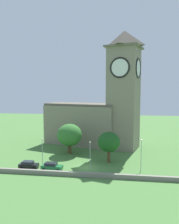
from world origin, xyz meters
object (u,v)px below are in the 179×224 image
Objects in this scene: church at (100,109)px; streetlamp_central at (90,150)px; tree_riverside_east at (109,142)px; streetlamp_east_mid at (141,150)px; tree_churchyard at (70,135)px; car_black at (29,165)px; car_green at (52,166)px; streetlamp_west_mid at (42,147)px.

streetlamp_central is (0.05, -22.58, -7.38)m from church.
church is 4.64× the size of tree_riverside_east.
streetlamp_east_mid is 9.16m from tree_riverside_east.
car_black is at bearing -116.47° from tree_churchyard.
car_green is 0.63× the size of tree_riverside_east.
tree_churchyard is at bearing 63.53° from car_black.
streetlamp_central is 0.76× the size of tree_churchyard.
streetlamp_west_mid is at bearing 44.24° from car_black.
streetlamp_west_mid is 1.02× the size of streetlamp_central.
church is 5.50× the size of streetlamp_central.
church is at bearing 59.57° from car_black.
tree_riverside_east reaches higher than car_green.
church is at bearing 103.07° from tree_riverside_east.
church reaches higher than tree_riverside_east.
streetlamp_east_mid is at bearing -63.32° from church.
streetlamp_east_mid reaches higher than streetlamp_central.
tree_churchyard reaches higher than tree_riverside_east.
car_black is at bearing -135.76° from streetlamp_west_mid.
streetlamp_central is 6.76m from tree_riverside_east.
streetlamp_east_mid is (11.29, 0.02, 0.43)m from streetlamp_central.
streetlamp_west_mid is at bearing -118.30° from church.
church is 5.41× the size of streetlamp_west_mid.
tree_riverside_east is at bearing 20.66° from car_black.
tree_riverside_east is at bearing 30.51° from car_green.
streetlamp_central is at bearing -5.16° from streetlamp_west_mid.
car_green is 14.97m from tree_riverside_east.
tree_churchyard is (0.94, 13.76, 4.42)m from car_green.
car_black is 5.69m from car_green.
streetlamp_central is at bearing -179.92° from streetlamp_east_mid.
church is at bearing 90.13° from streetlamp_central.
church is 8.14× the size of car_black.
streetlamp_east_mid reaches higher than car_green.
tree_churchyard is at bearing 69.14° from streetlamp_west_mid.
church reaches higher than streetlamp_west_mid.
tree_churchyard reaches higher than streetlamp_central.
tree_riverside_east is (-7.36, 5.43, 0.34)m from streetlamp_east_mid.
church reaches higher than tree_churchyard.
church is 29.83m from car_black.
tree_churchyard is (6.61, 13.28, 4.46)m from car_black.
church is at bearing 55.05° from tree_churchyard.
tree_churchyard is (-7.45, -10.66, -6.46)m from church.
streetlamp_east_mid reaches higher than streetlamp_west_mid.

